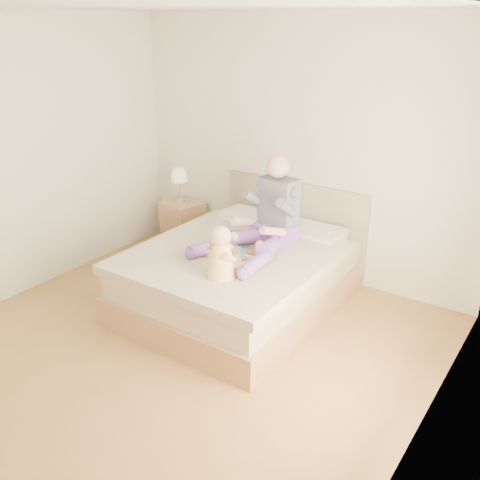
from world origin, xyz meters
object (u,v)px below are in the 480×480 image
Objects in this scene: bed at (243,273)px; baby at (222,255)px; nightstand at (183,223)px; adult at (266,220)px; tray at (238,253)px.

baby is at bearing -71.83° from bed.
nightstand is at bearing 155.75° from baby.
baby is at bearing -28.42° from nightstand.
nightstand is 1.23× the size of baby.
tray is (-0.08, -0.35, -0.23)m from adult.
adult is 2.43× the size of baby.
tray is 0.44m from baby.
baby is (1.65, -1.42, 0.52)m from nightstand.
bed is at bearing -16.55° from nightstand.
baby reaches higher than tray.
nightstand is 1.17× the size of tray.
adult is at bearing 76.33° from tray.
adult reaches higher than tray.
tray is at bearing -21.30° from nightstand.
adult is at bearing 109.05° from baby.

